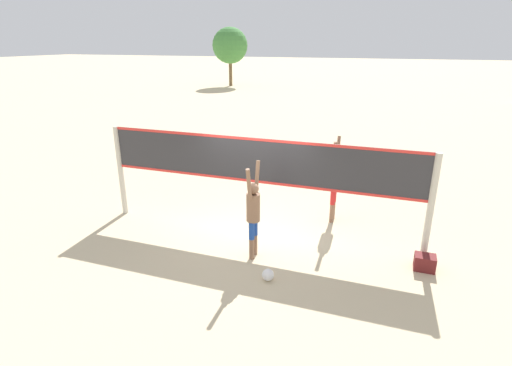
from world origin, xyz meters
TOP-DOWN VIEW (x-y plane):
  - ground_plane at (0.00, 0.00)m, footprint 200.00×200.00m
  - volleyball_net at (0.00, 0.00)m, footprint 7.52×0.14m
  - player_spiker at (0.29, -1.01)m, footprint 0.28×0.69m
  - player_blocker at (1.58, 1.35)m, footprint 0.28×0.70m
  - volleyball at (0.86, -1.77)m, footprint 0.23×0.23m
  - gear_bag at (3.71, -0.37)m, footprint 0.40×0.31m
  - tree_left_cluster at (-13.21, 29.96)m, footprint 3.44×3.44m

SIDE VIEW (x-z plane):
  - ground_plane at x=0.00m, z-range 0.00..0.00m
  - volleyball at x=0.86m, z-range 0.00..0.23m
  - gear_bag at x=3.71m, z-range 0.00..0.31m
  - player_spiker at x=0.29m, z-range 0.05..2.10m
  - player_blocker at x=1.58m, z-range 0.06..2.20m
  - volleyball_net at x=0.00m, z-range 0.44..2.76m
  - tree_left_cluster at x=-13.21m, z-range 1.05..6.63m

